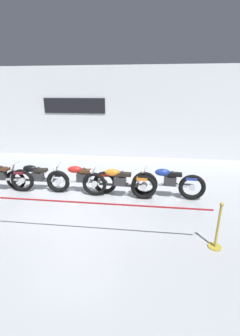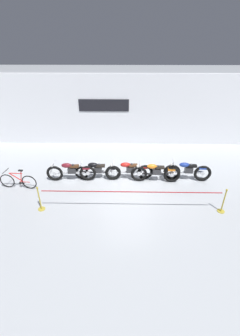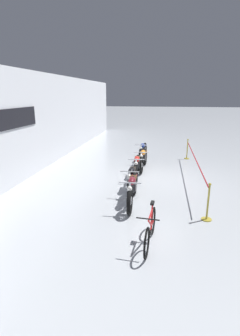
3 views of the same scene
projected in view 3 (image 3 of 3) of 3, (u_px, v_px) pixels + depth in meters
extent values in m
plane|color=#B2B7BC|center=(154.00, 178.00, 10.55)|extent=(120.00, 120.00, 0.00)
cube|color=white|center=(31.00, 124.00, 10.79)|extent=(28.00, 0.25, 4.20)
cube|color=black|center=(15.00, 118.00, 9.36)|extent=(2.97, 0.04, 0.70)
torus|color=black|center=(130.00, 202.00, 7.33)|extent=(0.77, 0.14, 0.77)
torus|color=black|center=(134.00, 184.00, 8.80)|extent=(0.77, 0.14, 0.77)
cylinder|color=silver|center=(130.00, 202.00, 7.33)|extent=(0.18, 0.08, 0.18)
cylinder|color=silver|center=(134.00, 184.00, 8.80)|extent=(0.18, 0.08, 0.18)
cylinder|color=silver|center=(129.00, 193.00, 7.17)|extent=(0.30, 0.06, 0.59)
cube|color=#2D2D30|center=(133.00, 186.00, 8.07)|extent=(0.37, 0.23, 0.26)
cylinder|color=#2D2D30|center=(133.00, 181.00, 7.97)|extent=(0.18, 0.11, 0.24)
cylinder|color=#2D2D30|center=(133.00, 180.00, 8.05)|extent=(0.18, 0.11, 0.24)
cylinder|color=silver|center=(129.00, 187.00, 8.41)|extent=(0.70, 0.09, 0.07)
cube|color=#ADAFB5|center=(132.00, 191.00, 8.06)|extent=(1.23, 0.09, 0.06)
ellipsoid|color=maroon|center=(132.00, 181.00, 7.78)|extent=(0.47, 0.23, 0.22)
cube|color=#4C2D19|center=(133.00, 178.00, 8.13)|extent=(0.41, 0.21, 0.09)
cube|color=maroon|center=(134.00, 176.00, 8.67)|extent=(0.32, 0.17, 0.08)
cylinder|color=silver|center=(130.00, 183.00, 7.20)|extent=(0.05, 0.62, 0.04)
sphere|color=silver|center=(130.00, 189.00, 7.16)|extent=(0.14, 0.14, 0.14)
torus|color=black|center=(129.00, 188.00, 8.54)|extent=(0.67, 0.11, 0.67)
torus|color=black|center=(134.00, 175.00, 9.93)|extent=(0.67, 0.11, 0.67)
cylinder|color=silver|center=(129.00, 188.00, 8.54)|extent=(0.16, 0.08, 0.16)
cylinder|color=silver|center=(134.00, 175.00, 9.93)|extent=(0.16, 0.08, 0.16)
cylinder|color=silver|center=(129.00, 181.00, 8.37)|extent=(0.30, 0.06, 0.59)
cube|color=#2D2D30|center=(132.00, 176.00, 9.24)|extent=(0.36, 0.22, 0.26)
cylinder|color=#2D2D30|center=(132.00, 171.00, 9.14)|extent=(0.18, 0.11, 0.24)
cylinder|color=#2D2D30|center=(132.00, 170.00, 9.22)|extent=(0.18, 0.11, 0.24)
cylinder|color=silver|center=(129.00, 177.00, 9.58)|extent=(0.70, 0.08, 0.07)
cube|color=#47474C|center=(132.00, 180.00, 9.23)|extent=(1.17, 0.07, 0.06)
ellipsoid|color=black|center=(131.00, 171.00, 8.95)|extent=(0.46, 0.23, 0.22)
cube|color=black|center=(133.00, 169.00, 9.30)|extent=(0.40, 0.21, 0.09)
cube|color=black|center=(134.00, 169.00, 9.81)|extent=(0.32, 0.16, 0.08)
cylinder|color=silver|center=(130.00, 172.00, 8.41)|extent=(0.04, 0.62, 0.04)
sphere|color=silver|center=(129.00, 177.00, 8.37)|extent=(0.14, 0.14, 0.14)
torus|color=black|center=(136.00, 174.00, 9.93)|extent=(0.76, 0.18, 0.75)
torus|color=black|center=(138.00, 163.00, 11.37)|extent=(0.76, 0.18, 0.75)
cylinder|color=silver|center=(136.00, 174.00, 9.93)|extent=(0.18, 0.09, 0.17)
cylinder|color=silver|center=(138.00, 163.00, 11.37)|extent=(0.18, 0.09, 0.17)
cylinder|color=silver|center=(136.00, 167.00, 9.76)|extent=(0.31, 0.07, 0.59)
cube|color=#2D2D30|center=(137.00, 164.00, 10.65)|extent=(0.37, 0.24, 0.26)
cylinder|color=#2D2D30|center=(137.00, 160.00, 10.56)|extent=(0.18, 0.12, 0.24)
cylinder|color=#2D2D30|center=(137.00, 159.00, 10.64)|extent=(0.18, 0.12, 0.24)
cylinder|color=silver|center=(134.00, 165.00, 10.99)|extent=(0.70, 0.11, 0.07)
cube|color=#ADAFB5|center=(137.00, 168.00, 10.64)|extent=(1.21, 0.13, 0.06)
ellipsoid|color=#B21E19|center=(137.00, 159.00, 10.36)|extent=(0.47, 0.25, 0.22)
cube|color=#4C2D19|center=(137.00, 158.00, 10.71)|extent=(0.41, 0.22, 0.09)
cube|color=#B21E19|center=(138.00, 158.00, 11.25)|extent=(0.33, 0.18, 0.08)
cylinder|color=silver|center=(136.00, 159.00, 9.80)|extent=(0.07, 0.62, 0.04)
sphere|color=silver|center=(136.00, 164.00, 9.76)|extent=(0.14, 0.14, 0.14)
torus|color=black|center=(141.00, 165.00, 11.05)|extent=(0.77, 0.14, 0.77)
torus|color=black|center=(145.00, 157.00, 12.48)|extent=(0.77, 0.14, 0.77)
cylinder|color=silver|center=(141.00, 165.00, 11.05)|extent=(0.19, 0.09, 0.18)
cylinder|color=silver|center=(145.00, 157.00, 12.48)|extent=(0.19, 0.09, 0.18)
cylinder|color=silver|center=(141.00, 159.00, 10.89)|extent=(0.31, 0.07, 0.59)
cube|color=#2D2D30|center=(143.00, 157.00, 11.77)|extent=(0.37, 0.23, 0.26)
cylinder|color=#2D2D30|center=(143.00, 153.00, 11.68)|extent=(0.18, 0.12, 0.24)
cylinder|color=#2D2D30|center=(144.00, 153.00, 11.76)|extent=(0.18, 0.12, 0.24)
cylinder|color=silver|center=(141.00, 158.00, 12.12)|extent=(0.70, 0.09, 0.07)
cube|color=black|center=(143.00, 160.00, 11.76)|extent=(1.21, 0.10, 0.06)
ellipsoid|color=orange|center=(143.00, 153.00, 11.48)|extent=(0.47, 0.24, 0.22)
cube|color=black|center=(144.00, 152.00, 11.83)|extent=(0.41, 0.21, 0.09)
cube|color=orange|center=(145.00, 151.00, 12.36)|extent=(0.33, 0.17, 0.08)
cylinder|color=silver|center=(142.00, 152.00, 10.92)|extent=(0.06, 0.62, 0.04)
sphere|color=silver|center=(141.00, 156.00, 10.88)|extent=(0.14, 0.14, 0.14)
torus|color=black|center=(141.00, 156.00, 12.54)|extent=(0.81, 0.18, 0.80)
torus|color=black|center=(145.00, 150.00, 13.86)|extent=(0.81, 0.18, 0.80)
cylinder|color=silver|center=(141.00, 156.00, 12.54)|extent=(0.19, 0.09, 0.19)
cylinder|color=silver|center=(145.00, 150.00, 13.86)|extent=(0.19, 0.09, 0.19)
cylinder|color=silver|center=(141.00, 151.00, 12.38)|extent=(0.31, 0.07, 0.59)
cube|color=#2D2D30|center=(143.00, 150.00, 13.21)|extent=(0.37, 0.24, 0.26)
cylinder|color=#2D2D30|center=(143.00, 146.00, 13.11)|extent=(0.18, 0.12, 0.24)
cylinder|color=#2D2D30|center=(143.00, 146.00, 13.19)|extent=(0.18, 0.12, 0.24)
cylinder|color=silver|center=(141.00, 151.00, 13.56)|extent=(0.70, 0.11, 0.07)
cube|color=#ADAFB5|center=(143.00, 153.00, 13.20)|extent=(1.13, 0.13, 0.06)
ellipsoid|color=navy|center=(143.00, 146.00, 12.92)|extent=(0.47, 0.25, 0.22)
cube|color=black|center=(144.00, 145.00, 13.27)|extent=(0.41, 0.22, 0.09)
cube|color=navy|center=(145.00, 145.00, 13.74)|extent=(0.33, 0.18, 0.08)
cylinder|color=silver|center=(141.00, 145.00, 12.41)|extent=(0.07, 0.62, 0.04)
sphere|color=silver|center=(141.00, 148.00, 12.37)|extent=(0.14, 0.14, 0.14)
torus|color=black|center=(147.00, 243.00, 5.38)|extent=(0.67, 0.10, 0.67)
torus|color=black|center=(153.00, 221.00, 6.33)|extent=(0.67, 0.10, 0.67)
cylinder|color=red|center=(150.00, 223.00, 5.75)|extent=(0.60, 0.09, 0.43)
cylinder|color=red|center=(151.00, 214.00, 5.74)|extent=(0.55, 0.08, 0.04)
cylinder|color=red|center=(152.00, 215.00, 5.96)|extent=(0.15, 0.05, 0.55)
cube|color=black|center=(152.00, 203.00, 5.92)|extent=(0.19, 0.09, 0.05)
cylinder|color=red|center=(152.00, 225.00, 6.14)|extent=(0.46, 0.07, 0.03)
cylinder|color=black|center=(148.00, 219.00, 5.30)|extent=(0.07, 0.48, 0.03)
cylinder|color=black|center=(151.00, 232.00, 5.95)|extent=(0.12, 0.06, 0.12)
cylinder|color=gold|center=(206.00, 219.00, 7.10)|extent=(0.28, 0.28, 0.03)
cylinder|color=gold|center=(208.00, 203.00, 6.97)|extent=(0.05, 0.05, 0.95)
sphere|color=gold|center=(210.00, 184.00, 6.83)|extent=(0.08, 0.08, 0.08)
cylinder|color=maroon|center=(195.00, 158.00, 10.18)|extent=(6.71, 0.04, 0.04)
cylinder|color=gold|center=(187.00, 159.00, 13.73)|extent=(0.28, 0.28, 0.03)
cylinder|color=gold|center=(187.00, 149.00, 13.60)|extent=(0.05, 0.05, 0.95)
sphere|color=gold|center=(188.00, 140.00, 13.46)|extent=(0.08, 0.08, 0.08)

